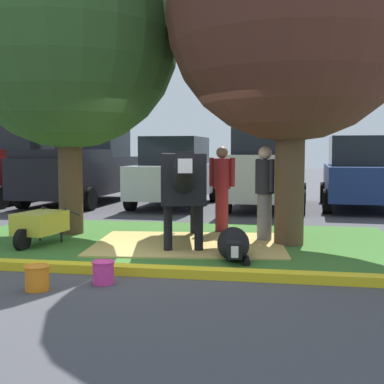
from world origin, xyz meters
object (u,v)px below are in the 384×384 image
Objects in this scene: pickup_truck_maroon at (5,167)px; hatchback_white at (176,172)px; person_visitor_near at (222,186)px; bucket_orange at (37,277)px; sedan_blue at (359,173)px; person_handler at (265,191)px; calf_lying at (233,244)px; wheelbarrow at (39,223)px; shade_tree_right at (292,16)px; cow_holstein at (182,178)px; suv_dark_grey at (268,163)px; bucket_pink at (103,272)px; pickup_truck_black at (83,167)px; shade_tree_left at (68,38)px.

pickup_truck_maroon is 5.56m from hatchback_white.
bucket_orange is at bearing -108.65° from person_visitor_near.
sedan_blue is at bearing 56.62° from person_visitor_near.
pickup_truck_maroon is (-8.39, 5.79, 0.20)m from person_handler.
calf_lying is 0.30× the size of sedan_blue.
person_handler is 1.05× the size of wheelbarrow.
person_handler is (-0.43, 0.26, -2.95)m from shade_tree_right.
sedan_blue reaches higher than cow_holstein.
suv_dark_grey is at bearing -1.27° from pickup_truck_maroon.
bucket_pink is at bearing -100.58° from suv_dark_grey.
pickup_truck_black reaches higher than bucket_pink.
cow_holstein is at bearing -172.34° from shade_tree_right.
pickup_truck_black is (-5.81, 5.88, 0.20)m from person_handler.
person_visitor_near is 0.31× the size of pickup_truck_black.
cow_holstein is at bearing 131.78° from calf_lying.
cow_holstein is 6.29m from hatchback_white.
person_handler is 0.31× the size of pickup_truck_black.
hatchback_white reaches higher than cow_holstein.
calf_lying is 4.66× the size of bucket_pink.
person_visitor_near reaches higher than cow_holstein.
person_handler is 8.27m from pickup_truck_black.
sedan_blue is at bearing 69.94° from calf_lying.
shade_tree_left is 1.32× the size of hatchback_white.
bucket_orange is (-2.90, -3.46, -3.71)m from shade_tree_right.
shade_tree_left is at bearing 173.91° from shade_tree_right.
pickup_truck_black is (2.58, 0.10, 0.00)m from pickup_truck_maroon.
wheelbarrow is 0.35× the size of suv_dark_grey.
person_handler reaches higher than calf_lying.
bucket_pink is at bearing 32.55° from bucket_orange.
cow_holstein is at bearing 71.48° from bucket_orange.
shade_tree_left is 6.61m from pickup_truck_black.
shade_tree_right is 1.34× the size of sedan_blue.
bucket_orange is 0.07× the size of sedan_blue.
pickup_truck_maroon is 2.59m from pickup_truck_black.
person_visitor_near is 0.37× the size of suv_dark_grey.
wheelbarrow is 0.36× the size of sedan_blue.
shade_tree_left is at bearing -123.56° from suv_dark_grey.
person_handler is 6.37m from sedan_blue.
suv_dark_grey is (-0.58, 5.86, -2.60)m from shade_tree_right.
pickup_truck_maroon reaches higher than calf_lying.
shade_tree_left is 8.82m from sedan_blue.
wheelbarrow is 0.36× the size of hatchback_white.
pickup_truck_black is at bearing 109.18° from bucket_orange.
calf_lying is 0.82× the size of wheelbarrow.
shade_tree_left is 19.44× the size of bucket_orange.
shade_tree_right reaches higher than shade_tree_left.
bucket_pink is (-0.92, -4.27, -0.77)m from person_visitor_near.
hatchback_white reaches higher than bucket_orange.
calf_lying is 2.95m from bucket_orange.
person_handler reaches higher than bucket_pink.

